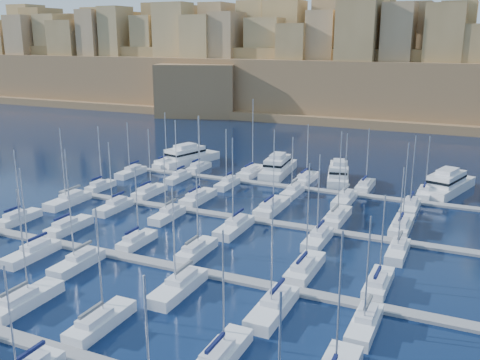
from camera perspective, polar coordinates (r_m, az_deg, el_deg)
The scene contains 48 objects.
ground at distance 82.45m, azimuth -1.23°, elevation -6.51°, with size 600.00×600.00×0.00m, color black.
pontoon_near at distance 57.02m, azimuth -16.98°, elevation -17.59°, with size 84.00×2.00×0.40m, color slate.
pontoon_mid_near at distance 72.62m, azimuth -5.40°, elevation -9.52°, with size 84.00×2.00×0.40m, color slate.
pontoon_mid_far at distance 90.91m, azimuth 1.51°, elevation -4.28°, with size 84.00×2.00×0.40m, color slate.
pontoon_far at distance 110.56m, azimuth 5.98°, elevation -0.81°, with size 84.00×2.00×0.40m, color slate.
sailboat_2 at distance 68.21m, azimuth -21.96°, elevation -11.83°, with size 2.90×9.68×14.31m.
sailboat_3 at distance 61.15m, azimuth -14.68°, elevation -14.43°, with size 2.76×9.21×13.69m.
sailboat_4 at distance 54.11m, azimuth -2.01°, elevation -18.13°, with size 2.72×9.07×13.62m.
sailboat_12 at distance 97.54m, azimuth -22.53°, elevation -3.78°, with size 2.45×8.16×12.71m.
sailboat_13 at distance 90.61m, azimuth -17.80°, elevation -4.74°, with size 2.65×8.82×13.63m.
sailboat_14 at distance 82.05m, azimuth -10.96°, elevation -6.37°, with size 2.30×7.68×12.29m.
sailboat_15 at distance 77.35m, azimuth -4.69°, elevation -7.48°, with size 2.57×8.55×12.55m.
sailboat_16 at distance 71.95m, azimuth 6.92°, elevation -9.32°, with size 2.90×9.67×15.14m.
sailboat_17 at distance 69.56m, azimuth 14.54°, elevation -10.65°, with size 2.60×8.66×12.34m.
sailboat_19 at distance 81.60m, azimuth -21.31°, elevation -7.28°, with size 2.72×9.05×13.51m.
sailboat_20 at distance 76.36m, azimuth -16.93°, elevation -8.43°, with size 2.65×8.83×12.79m.
sailboat_21 at distance 66.96m, azimuth -6.59°, elevation -11.26°, with size 3.02×10.07×13.84m.
sailboat_22 at distance 62.08m, azimuth 3.54°, elevation -13.43°, with size 3.02×10.08×14.17m.
sailboat_23 at distance 60.38m, azimuth 13.16°, elevation -14.74°, with size 2.56×8.54×13.35m.
sailboat_24 at distance 112.68m, azimuth -14.67°, elevation -0.64°, with size 2.23×7.42×13.31m.
sailboat_25 at distance 106.60m, azimuth -9.65°, elevation -1.25°, with size 2.67×8.89×13.42m.
sailboat_26 at distance 101.60m, azimuth -4.48°, elevation -1.87°, with size 2.98×9.94×16.48m.
sailboat_27 at distance 95.85m, azimuth 3.41°, elevation -2.91°, with size 3.17×10.58×14.98m.
sailboat_28 at distance 92.10m, azimuth 10.28°, elevation -3.89°, with size 2.93×9.76×15.60m.
sailboat_29 at distance 90.29m, azimuth 16.85°, elevation -4.72°, with size 2.91×9.70×14.60m.
sailboat_30 at distance 104.50m, azimuth -17.84°, elevation -2.10°, with size 2.99×9.96×14.73m.
sailboat_31 at distance 98.67m, azimuth -13.25°, elevation -2.79°, with size 2.61×8.70×12.92m.
sailboat_32 at distance 92.65m, azimuth -7.72°, elevation -3.69°, with size 2.51×8.38×12.56m.
sailboat_33 at distance 86.08m, azimuth -0.60°, elevation -5.01°, with size 2.96×9.88×15.67m.
sailboat_34 at distance 82.08m, azimuth 8.30°, elevation -6.22°, with size 2.64×8.79×14.21m.
sailboat_35 at distance 80.16m, azimuth 16.49°, elevation -7.25°, with size 2.49×8.30×13.42m.
sailboat_36 at distance 129.36m, azimuth -7.96°, elevation 1.73°, with size 2.45×8.17×13.30m.
sailboat_37 at distance 124.80m, azimuth -4.43°, elevation 1.33°, with size 2.44×8.14×13.10m.
sailboat_38 at distance 120.22m, azimuth 1.23°, elevation 0.87°, with size 3.12×10.40×17.40m.
sailboat_39 at distance 115.53m, azimuth 7.02°, elevation 0.14°, with size 2.87×9.56×12.70m.
sailboat_40 at distance 112.14m, azimuth 13.20°, elevation -0.62°, with size 2.61×8.71×12.84m.
sailboat_41 at distance 110.42m, azimuth 19.09°, elevation -1.32°, with size 2.48×8.27×12.25m.
sailboat_42 at distance 122.55m, azimuth -11.53°, elevation 0.81°, with size 2.64×8.80×12.39m.
sailboat_43 at distance 116.42m, azimuth -6.63°, elevation 0.27°, with size 2.38×7.93×13.60m.
sailboat_44 at distance 110.89m, azimuth -1.35°, elevation -0.39°, with size 2.39×7.97×12.59m.
sailboat_45 at distance 105.53m, azimuth 5.61°, elevation -1.28°, with size 2.48×8.28×12.03m.
sailboat_46 at distance 102.18m, azimuth 11.10°, elevation -2.03°, with size 2.87×9.56×13.67m.
sailboat_47 at distance 100.47m, azimuth 17.70°, elevation -2.78°, with size 2.77×9.22×14.14m.
motor_yacht_a at distance 131.66m, azimuth -5.68°, elevation 2.48°, with size 9.73×18.29×5.25m.
motor_yacht_b at distance 120.89m, azimuth 4.08°, elevation 1.37°, with size 6.13×16.27×5.25m.
motor_yacht_c at distance 116.12m, azimuth 10.44°, elevation 0.58°, with size 7.43×14.81×5.25m.
motor_yacht_d at distance 114.59m, azimuth 21.23°, elevation -0.41°, with size 9.97×18.14×5.25m.
fortified_city at distance 227.27m, azimuth 16.26°, elevation 10.59°, with size 460.00×108.95×59.52m.
Camera 1 is at (33.41, -68.97, 30.41)m, focal length 40.00 mm.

